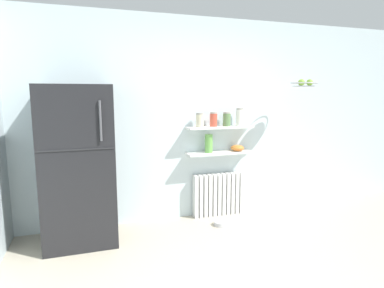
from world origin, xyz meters
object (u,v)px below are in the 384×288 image
(refrigerator, at_px, (78,165))
(storage_jar_2, at_px, (227,119))
(storage_jar_0, at_px, (200,120))
(vase, at_px, (209,143))
(pet_food_bowl, at_px, (220,223))
(hanging_fruit_basket, at_px, (304,84))
(shelf_bowl, at_px, (237,148))
(storage_jar_1, at_px, (214,119))
(storage_jar_3, at_px, (240,117))
(radiator, at_px, (218,194))

(refrigerator, xyz_separation_m, storage_jar_2, (1.85, 0.22, 0.44))
(storage_jar_0, distance_m, storage_jar_2, 0.37)
(vase, height_order, pet_food_bowl, vase)
(storage_jar_2, distance_m, hanging_fruit_basket, 1.09)
(storage_jar_0, bearing_deg, storage_jar_2, 0.00)
(vase, bearing_deg, shelf_bowl, 0.00)
(vase, bearing_deg, refrigerator, -172.10)
(storage_jar_1, relative_size, vase, 0.78)
(storage_jar_1, distance_m, pet_food_bowl, 1.32)
(vase, bearing_deg, storage_jar_1, 0.00)
(refrigerator, xyz_separation_m, vase, (1.61, 0.22, 0.13))
(storage_jar_3, xyz_separation_m, vase, (-0.44, 0.00, -0.33))
(radiator, bearing_deg, storage_jar_3, -6.11)
(refrigerator, bearing_deg, pet_food_bowl, -3.27)
(storage_jar_3, relative_size, pet_food_bowl, 1.43)
(storage_jar_1, xyz_separation_m, hanging_fruit_basket, (1.13, -0.31, 0.46))
(storage_jar_0, height_order, pet_food_bowl, storage_jar_0)
(refrigerator, relative_size, storage_jar_0, 9.61)
(radiator, bearing_deg, refrigerator, -171.83)
(storage_jar_3, bearing_deg, refrigerator, -173.77)
(radiator, xyz_separation_m, storage_jar_1, (-0.09, -0.03, 1.02))
(storage_jar_0, relative_size, shelf_bowl, 1.00)
(storage_jar_0, distance_m, storage_jar_1, 0.19)
(storage_jar_0, height_order, storage_jar_1, storage_jar_1)
(vase, bearing_deg, hanging_fruit_basket, -14.43)
(refrigerator, height_order, shelf_bowl, refrigerator)
(radiator, xyz_separation_m, vase, (-0.16, -0.03, 0.71))
(storage_jar_3, xyz_separation_m, pet_food_bowl, (-0.39, -0.32, -1.31))
(refrigerator, distance_m, hanging_fruit_basket, 2.94)
(refrigerator, height_order, radiator, refrigerator)
(storage_jar_0, relative_size, storage_jar_3, 0.77)
(storage_jar_3, relative_size, hanging_fruit_basket, 0.67)
(storage_jar_0, relative_size, storage_jar_1, 0.96)
(storage_jar_1, distance_m, storage_jar_3, 0.37)
(storage_jar_3, bearing_deg, radiator, 173.89)
(vase, distance_m, pet_food_bowl, 1.02)
(radiator, relative_size, storage_jar_3, 3.00)
(refrigerator, bearing_deg, storage_jar_3, 6.23)
(storage_jar_0, bearing_deg, hanging_fruit_basket, -13.12)
(storage_jar_2, bearing_deg, shelf_bowl, 0.00)
(storage_jar_0, xyz_separation_m, vase, (0.12, 0.00, -0.31))
(storage_jar_0, height_order, hanging_fruit_basket, hanging_fruit_basket)
(vase, height_order, hanging_fruit_basket, hanging_fruit_basket)
(refrigerator, xyz_separation_m, hanging_fruit_basket, (2.80, -0.08, 0.90))
(refrigerator, xyz_separation_m, storage_jar_3, (2.04, 0.22, 0.47))
(storage_jar_2, distance_m, storage_jar_3, 0.19)
(refrigerator, bearing_deg, hanging_fruit_basket, -1.73)
(storage_jar_1, xyz_separation_m, storage_jar_3, (0.37, -0.00, 0.02))
(storage_jar_2, bearing_deg, pet_food_bowl, -123.05)
(storage_jar_3, bearing_deg, storage_jar_2, 180.00)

